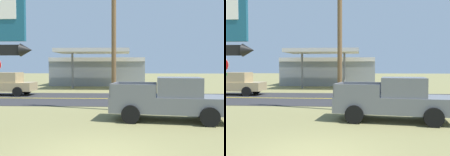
% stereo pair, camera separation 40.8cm
% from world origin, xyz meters
% --- Properties ---
extents(road_asphalt, '(140.00, 8.00, 0.02)m').
position_xyz_m(road_asphalt, '(0.00, 13.00, 0.01)').
color(road_asphalt, '#2B2B2D').
rests_on(road_asphalt, ground).
extents(road_centre_line, '(126.00, 0.20, 0.01)m').
position_xyz_m(road_centre_line, '(0.00, 13.00, 0.02)').
color(road_centre_line, gold).
rests_on(road_centre_line, road_asphalt).
extents(utility_pole, '(1.69, 0.26, 9.95)m').
position_xyz_m(utility_pole, '(0.10, 7.94, 5.25)').
color(utility_pole, brown).
rests_on(utility_pole, ground).
extents(gas_station, '(12.00, 11.50, 4.40)m').
position_xyz_m(gas_station, '(-2.81, 28.17, 1.94)').
color(gas_station, gray).
rests_on(gas_station, ground).
extents(pickup_grey_parked_on_lawn, '(5.42, 2.77, 1.96)m').
position_xyz_m(pickup_grey_parked_on_lawn, '(2.77, 5.16, 0.96)').
color(pickup_grey_parked_on_lawn, slate).
rests_on(pickup_grey_parked_on_lawn, ground).
extents(pickup_tan_on_road, '(5.20, 2.24, 1.96)m').
position_xyz_m(pickup_tan_on_road, '(-9.54, 15.00, 0.96)').
color(pickup_tan_on_road, tan).
rests_on(pickup_tan_on_road, ground).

